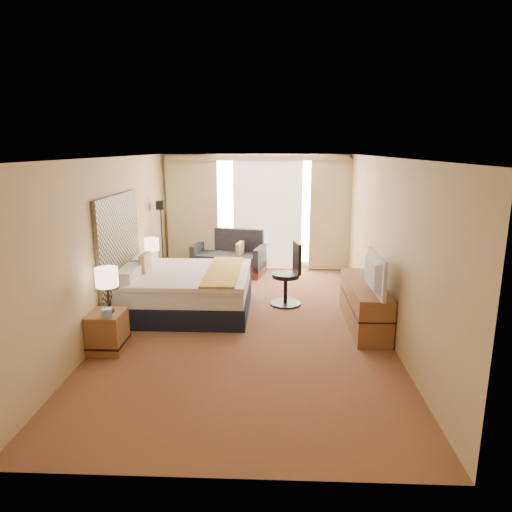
{
  "coord_description": "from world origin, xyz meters",
  "views": [
    {
      "loc": [
        0.41,
        -6.82,
        2.74
      ],
      "look_at": [
        0.11,
        0.4,
        1.02
      ],
      "focal_mm": 32.0,
      "sensor_mm": 36.0,
      "label": 1
    }
  ],
  "objects_px": {
    "nightstand_left": "(108,332)",
    "media_dresser": "(364,305)",
    "nightstand_right": "(154,280)",
    "floor_lamp": "(161,225)",
    "bed": "(188,290)",
    "lamp_left": "(107,278)",
    "television": "(369,273)",
    "loveseat": "(230,259)",
    "lamp_right": "(152,245)",
    "desk_chair": "(289,277)"
  },
  "relations": [
    {
      "from": "nightstand_left",
      "to": "media_dresser",
      "type": "relative_size",
      "value": 0.31
    },
    {
      "from": "nightstand_right",
      "to": "floor_lamp",
      "type": "height_order",
      "value": "floor_lamp"
    },
    {
      "from": "nightstand_left",
      "to": "bed",
      "type": "distance_m",
      "value": 1.8
    },
    {
      "from": "lamp_left",
      "to": "bed",
      "type": "bearing_deg",
      "value": 64.59
    },
    {
      "from": "media_dresser",
      "to": "television",
      "type": "bearing_deg",
      "value": -96.34
    },
    {
      "from": "lamp_left",
      "to": "television",
      "type": "xyz_separation_m",
      "value": [
        3.6,
        0.6,
        -0.05
      ]
    },
    {
      "from": "floor_lamp",
      "to": "lamp_left",
      "type": "relative_size",
      "value": 2.68
    },
    {
      "from": "nightstand_left",
      "to": "television",
      "type": "distance_m",
      "value": 3.77
    },
    {
      "from": "nightstand_left",
      "to": "nightstand_right",
      "type": "bearing_deg",
      "value": 90.0
    },
    {
      "from": "loveseat",
      "to": "bed",
      "type": "bearing_deg",
      "value": -88.92
    },
    {
      "from": "bed",
      "to": "loveseat",
      "type": "distance_m",
      "value": 2.53
    },
    {
      "from": "nightstand_right",
      "to": "loveseat",
      "type": "xyz_separation_m",
      "value": [
        1.29,
        1.59,
        0.04
      ]
    },
    {
      "from": "nightstand_right",
      "to": "lamp_right",
      "type": "xyz_separation_m",
      "value": [
        0.0,
        -0.08,
        0.71
      ]
    },
    {
      "from": "lamp_right",
      "to": "television",
      "type": "bearing_deg",
      "value": -26.54
    },
    {
      "from": "nightstand_left",
      "to": "lamp_left",
      "type": "xyz_separation_m",
      "value": [
        0.05,
        0.0,
        0.76
      ]
    },
    {
      "from": "media_dresser",
      "to": "floor_lamp",
      "type": "relative_size",
      "value": 1.06
    },
    {
      "from": "nightstand_right",
      "to": "lamp_right",
      "type": "height_order",
      "value": "lamp_right"
    },
    {
      "from": "loveseat",
      "to": "television",
      "type": "relative_size",
      "value": 1.69
    },
    {
      "from": "loveseat",
      "to": "lamp_left",
      "type": "height_order",
      "value": "lamp_left"
    },
    {
      "from": "nightstand_right",
      "to": "bed",
      "type": "xyz_separation_m",
      "value": [
        0.81,
        -0.89,
        0.09
      ]
    },
    {
      "from": "floor_lamp",
      "to": "lamp_right",
      "type": "bearing_deg",
      "value": -87.86
    },
    {
      "from": "television",
      "to": "desk_chair",
      "type": "bearing_deg",
      "value": 36.33
    },
    {
      "from": "loveseat",
      "to": "lamp_right",
      "type": "xyz_separation_m",
      "value": [
        -1.28,
        -1.67,
        0.66
      ]
    },
    {
      "from": "nightstand_right",
      "to": "lamp_right",
      "type": "bearing_deg",
      "value": -86.6
    },
    {
      "from": "nightstand_left",
      "to": "media_dresser",
      "type": "xyz_separation_m",
      "value": [
        3.7,
        1.05,
        0.07
      ]
    },
    {
      "from": "bed",
      "to": "floor_lamp",
      "type": "height_order",
      "value": "floor_lamp"
    },
    {
      "from": "floor_lamp",
      "to": "desk_chair",
      "type": "relative_size",
      "value": 1.5
    },
    {
      "from": "bed",
      "to": "desk_chair",
      "type": "bearing_deg",
      "value": 13.33
    },
    {
      "from": "loveseat",
      "to": "lamp_right",
      "type": "relative_size",
      "value": 3.01
    },
    {
      "from": "floor_lamp",
      "to": "loveseat",
      "type": "bearing_deg",
      "value": 29.44
    },
    {
      "from": "bed",
      "to": "floor_lamp",
      "type": "bearing_deg",
      "value": 115.73
    },
    {
      "from": "nightstand_left",
      "to": "television",
      "type": "bearing_deg",
      "value": 9.33
    },
    {
      "from": "nightstand_left",
      "to": "lamp_left",
      "type": "bearing_deg",
      "value": 2.07
    },
    {
      "from": "lamp_right",
      "to": "television",
      "type": "xyz_separation_m",
      "value": [
        3.65,
        -1.82,
        0.01
      ]
    },
    {
      "from": "television",
      "to": "loveseat",
      "type": "bearing_deg",
      "value": 32.6
    },
    {
      "from": "floor_lamp",
      "to": "lamp_left",
      "type": "bearing_deg",
      "value": -88.71
    },
    {
      "from": "lamp_left",
      "to": "loveseat",
      "type": "bearing_deg",
      "value": 73.11
    },
    {
      "from": "nightstand_right",
      "to": "lamp_left",
      "type": "distance_m",
      "value": 2.61
    },
    {
      "from": "media_dresser",
      "to": "nightstand_right",
      "type": "bearing_deg",
      "value": 158.6
    },
    {
      "from": "media_dresser",
      "to": "lamp_left",
      "type": "relative_size",
      "value": 2.85
    },
    {
      "from": "bed",
      "to": "loveseat",
      "type": "bearing_deg",
      "value": 79.1
    },
    {
      "from": "loveseat",
      "to": "lamp_left",
      "type": "relative_size",
      "value": 2.65
    },
    {
      "from": "media_dresser",
      "to": "loveseat",
      "type": "height_order",
      "value": "loveseat"
    },
    {
      "from": "nightstand_left",
      "to": "bed",
      "type": "relative_size",
      "value": 0.27
    },
    {
      "from": "lamp_right",
      "to": "media_dresser",
      "type": "bearing_deg",
      "value": -20.35
    },
    {
      "from": "loveseat",
      "to": "lamp_right",
      "type": "bearing_deg",
      "value": -115.5
    },
    {
      "from": "loveseat",
      "to": "desk_chair",
      "type": "xyz_separation_m",
      "value": [
        1.26,
        -2.07,
        0.19
      ]
    },
    {
      "from": "lamp_left",
      "to": "lamp_right",
      "type": "xyz_separation_m",
      "value": [
        -0.04,
        2.42,
        -0.06
      ]
    },
    {
      "from": "floor_lamp",
      "to": "television",
      "type": "bearing_deg",
      "value": -36.77
    },
    {
      "from": "desk_chair",
      "to": "lamp_right",
      "type": "xyz_separation_m",
      "value": [
        -2.54,
        0.4,
        0.48
      ]
    }
  ]
}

